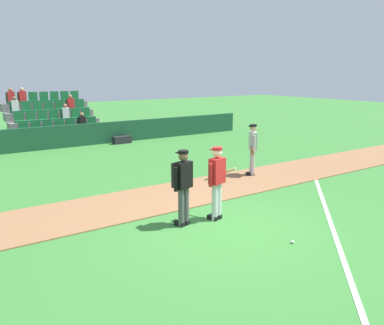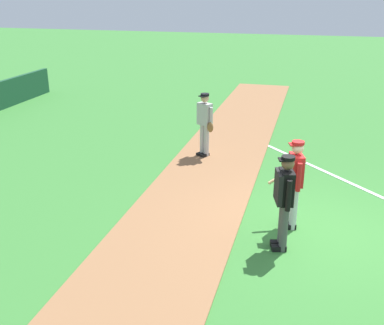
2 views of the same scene
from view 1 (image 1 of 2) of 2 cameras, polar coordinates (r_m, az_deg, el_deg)
ground_plane at (r=9.19m, az=4.51°, el=-9.11°), size 80.00×80.00×0.00m
infield_dirt_path at (r=11.18m, az=-3.72°, el=-4.96°), size 28.00×2.36×0.03m
foul_line_chalk at (r=10.91m, az=18.72°, el=-6.15°), size 8.72×8.38×0.01m
dugout_fence at (r=19.39m, az=-17.65°, el=3.64°), size 20.00×0.16×1.06m
stadium_bleachers at (r=21.56m, az=-19.47°, el=4.97°), size 4.45×3.80×2.70m
batter_red_jersey at (r=9.27m, az=3.63°, el=-2.59°), size 0.74×0.70×1.76m
umpire_home_plate at (r=8.88m, az=-1.34°, el=-3.04°), size 0.57×0.38×1.76m
runner_grey_jersey at (r=13.39m, az=8.75°, el=2.08°), size 0.49×0.57×1.76m
baseball at (r=8.52m, az=14.34°, el=-11.04°), size 0.07×0.07×0.07m
equipment_bag at (r=19.89m, az=-10.09°, el=3.25°), size 0.90×0.36×0.36m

